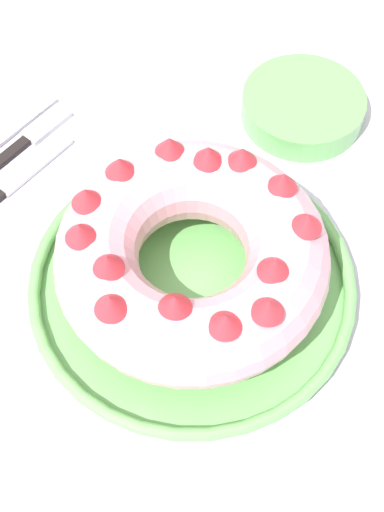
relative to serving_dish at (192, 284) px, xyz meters
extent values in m
plane|color=gray|center=(-0.02, -0.03, -0.73)|extent=(8.00, 8.00, 0.00)
cube|color=silver|center=(-0.02, -0.03, -0.03)|extent=(1.46, 1.15, 0.03)
cylinder|color=brown|center=(-0.68, 0.48, -0.39)|extent=(0.06, 0.06, 0.69)
cylinder|color=#6BB760|center=(0.00, 0.00, -0.01)|extent=(0.30, 0.30, 0.01)
torus|color=#6BB760|center=(0.00, 0.00, 0.01)|extent=(0.31, 0.31, 0.01)
torus|color=#E09EAD|center=(0.00, 0.00, 0.05)|extent=(0.25, 0.25, 0.08)
cone|color=red|center=(-0.01, 0.09, 0.10)|extent=(0.04, 0.04, 0.02)
cone|color=red|center=(-0.04, 0.07, 0.10)|extent=(0.03, 0.03, 0.02)
cone|color=red|center=(-0.07, 0.06, 0.10)|extent=(0.03, 0.03, 0.02)
cone|color=red|center=(-0.09, 0.01, 0.10)|extent=(0.04, 0.04, 0.02)
cone|color=red|center=(-0.09, -0.03, 0.10)|extent=(0.04, 0.04, 0.02)
cone|color=red|center=(-0.07, -0.06, 0.10)|extent=(0.04, 0.04, 0.02)
cone|color=red|center=(-0.03, -0.07, 0.10)|extent=(0.04, 0.04, 0.02)
cone|color=red|center=(0.00, -0.10, 0.10)|extent=(0.04, 0.04, 0.02)
cone|color=red|center=(0.04, -0.06, 0.10)|extent=(0.03, 0.03, 0.02)
cone|color=red|center=(0.08, -0.05, 0.10)|extent=(0.04, 0.04, 0.02)
cone|color=red|center=(0.09, -0.02, 0.10)|extent=(0.04, 0.04, 0.02)
cone|color=red|center=(0.08, 0.01, 0.10)|extent=(0.03, 0.03, 0.02)
cone|color=red|center=(0.07, 0.07, 0.10)|extent=(0.04, 0.04, 0.02)
cone|color=red|center=(0.03, 0.09, 0.10)|extent=(0.03, 0.03, 0.02)
cube|color=silver|center=(-0.26, 0.06, -0.01)|extent=(0.02, 0.06, 0.01)
cube|color=silver|center=(-0.29, 0.03, -0.01)|extent=(0.02, 0.12, 0.00)
cube|color=silver|center=(-0.23, 0.01, -0.01)|extent=(0.02, 0.10, 0.00)
cylinder|color=#6BB760|center=(-0.05, 0.25, 0.00)|extent=(0.14, 0.14, 0.03)
camera|label=1|loc=(0.21, -0.26, 0.59)|focal=50.00mm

